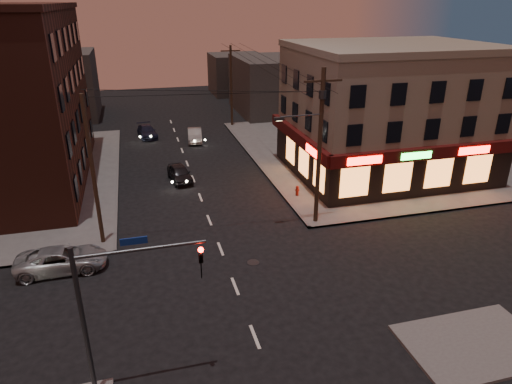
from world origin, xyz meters
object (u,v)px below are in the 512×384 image
object	(u,v)px
suv_cross	(62,259)
sedan_near	(180,173)
fire_hydrant	(297,190)
sedan_mid	(195,135)
sedan_far	(147,132)

from	to	relation	value
suv_cross	sedan_near	bearing A→B (deg)	-33.51
suv_cross	fire_hydrant	xyz separation A→B (m)	(15.88, 6.15, -0.09)
sedan_mid	sedan_far	world-z (taller)	sedan_mid
suv_cross	fire_hydrant	bearing A→B (deg)	-69.22
suv_cross	sedan_far	size ratio (longest dim) A/B	1.12
sedan_far	sedan_mid	bearing A→B (deg)	-39.13
sedan_mid	fire_hydrant	distance (m)	17.56
sedan_far	sedan_near	bearing A→B (deg)	-89.32
sedan_near	sedan_far	world-z (taller)	sedan_near
sedan_near	suv_cross	bearing A→B (deg)	-130.42
sedan_far	fire_hydrant	distance (m)	22.13
sedan_near	sedan_mid	world-z (taller)	sedan_mid
sedan_near	fire_hydrant	xyz separation A→B (m)	(8.15, -5.69, -0.08)
fire_hydrant	sedan_near	bearing A→B (deg)	145.08
sedan_near	fire_hydrant	size ratio (longest dim) A/B	4.95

